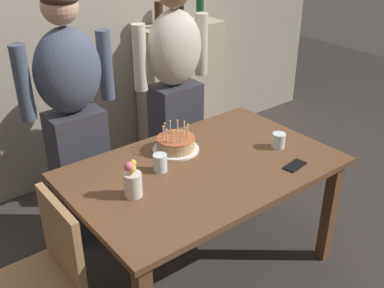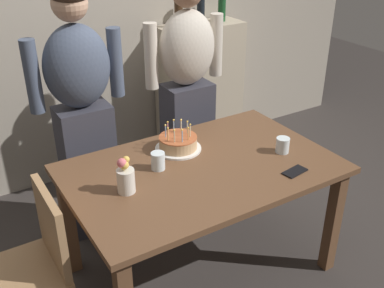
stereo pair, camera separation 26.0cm
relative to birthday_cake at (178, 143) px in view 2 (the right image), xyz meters
name	(u,v)px [view 2 (the right image)]	position (x,y,z in m)	size (l,w,h in m)	color
ground_plane	(201,267)	(0.01, -0.24, -0.78)	(10.00, 10.00, 0.00)	#332D2B
back_wall	(92,15)	(0.01, 1.31, 0.52)	(5.20, 0.10, 2.60)	#9E9384
dining_table	(202,181)	(0.01, -0.24, -0.14)	(1.50, 0.96, 0.74)	brown
birthday_cake	(178,143)	(0.00, 0.00, 0.00)	(0.28, 0.28, 0.17)	white
water_glass_near	(158,161)	(-0.21, -0.14, 0.01)	(0.08, 0.08, 0.10)	silver
water_glass_far	(283,145)	(0.51, -0.35, 0.00)	(0.08, 0.08, 0.09)	silver
cell_phone	(295,172)	(0.41, -0.56, -0.04)	(0.14, 0.07, 0.01)	black
flower_vase	(126,177)	(-0.45, -0.25, 0.04)	(0.09, 0.09, 0.20)	silver
person_man_bearded	(83,113)	(-0.40, 0.52, 0.09)	(0.61, 0.27, 1.66)	#33333D
person_woman_cardigan	(187,90)	(0.38, 0.52, 0.09)	(0.61, 0.27, 1.66)	#33333D
dining_chair	(36,260)	(-0.95, -0.26, -0.27)	(0.42, 0.42, 0.87)	#A37A51
shelf_cabinet	(200,90)	(0.85, 1.09, -0.19)	(0.73, 0.30, 1.46)	tan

